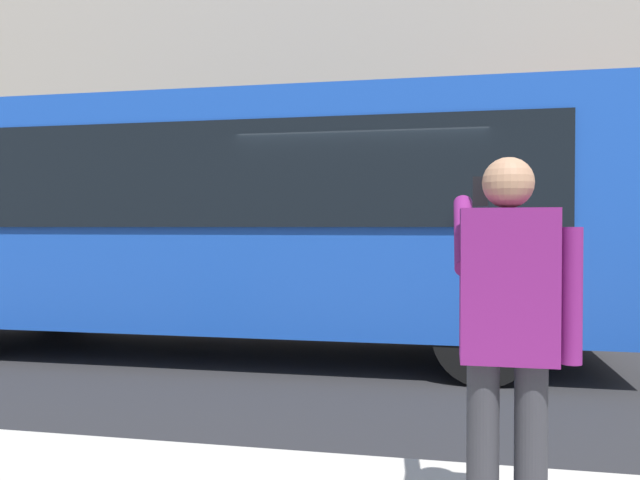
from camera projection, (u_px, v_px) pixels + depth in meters
ground_plane at (371, 359)px, 7.36m from camera, size 60.00×60.00×0.00m
building_facade_far at (408, 26)px, 13.89m from camera, size 28.00×1.55×12.00m
red_bus at (228, 216)px, 7.81m from camera, size 9.05×2.54×3.08m
pedestrian_photographer at (508, 322)px, 2.72m from camera, size 0.53×0.52×1.70m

